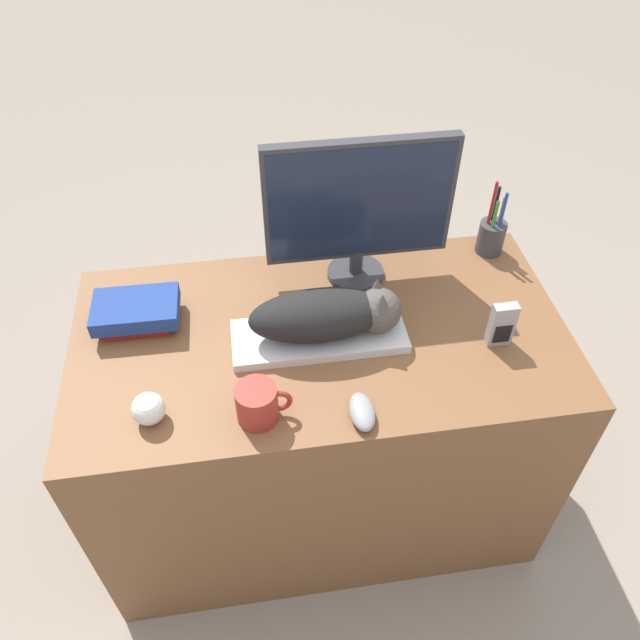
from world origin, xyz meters
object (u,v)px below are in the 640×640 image
object	(u,v)px
cat	(332,314)
phone	(502,325)
monitor	(359,206)
book_stack	(136,312)
baseball	(148,409)
computer_mouse	(362,412)
pen_cup	(491,235)
coffee_mug	(258,404)
keyboard	(319,336)

from	to	relation	value
cat	phone	distance (m)	0.41
monitor	book_stack	bearing A→B (deg)	-170.23
baseball	book_stack	size ratio (longest dim) A/B	0.34
computer_mouse	book_stack	distance (m)	0.62
phone	pen_cup	bearing A→B (deg)	74.13
computer_mouse	coffee_mug	world-z (taller)	coffee_mug
cat	keyboard	bearing A→B (deg)	180.00
phone	book_stack	distance (m)	0.89
cat	computer_mouse	size ratio (longest dim) A/B	3.52
cat	computer_mouse	xyz separation A→B (m)	(0.03, -0.24, -0.07)
computer_mouse	baseball	bearing A→B (deg)	172.26
keyboard	phone	world-z (taller)	phone
cat	monitor	size ratio (longest dim) A/B	0.77
phone	book_stack	bearing A→B (deg)	167.27
cat	pen_cup	world-z (taller)	pen_cup
cat	pen_cup	size ratio (longest dim) A/B	1.63
computer_mouse	cat	bearing A→B (deg)	96.46
cat	baseball	distance (m)	0.47
coffee_mug	phone	distance (m)	0.61
cat	monitor	bearing A→B (deg)	65.25
monitor	computer_mouse	size ratio (longest dim) A/B	4.57
book_stack	coffee_mug	bearing A→B (deg)	-50.37
coffee_mug	book_stack	xyz separation A→B (m)	(-0.28, 0.33, -0.01)
keyboard	monitor	distance (m)	0.34
keyboard	monitor	bearing A→B (deg)	59.10
keyboard	baseball	size ratio (longest dim) A/B	5.83
monitor	coffee_mug	size ratio (longest dim) A/B	3.87
coffee_mug	pen_cup	world-z (taller)	pen_cup
monitor	computer_mouse	bearing A→B (deg)	-99.16
monitor	baseball	bearing A→B (deg)	-142.61
coffee_mug	computer_mouse	bearing A→B (deg)	-8.65
cat	book_stack	distance (m)	0.49
coffee_mug	book_stack	size ratio (longest dim) A/B	0.58
computer_mouse	baseball	world-z (taller)	baseball
monitor	cat	bearing A→B (deg)	-114.75
cat	baseball	xyz separation A→B (m)	(-0.43, -0.18, -0.05)
keyboard	pen_cup	bearing A→B (deg)	27.60
monitor	phone	distance (m)	0.45
coffee_mug	book_stack	bearing A→B (deg)	129.63
keyboard	computer_mouse	bearing A→B (deg)	-76.56
monitor	pen_cup	size ratio (longest dim) A/B	2.12
baseball	coffee_mug	bearing A→B (deg)	-6.87
phone	book_stack	size ratio (longest dim) A/B	0.57
keyboard	coffee_mug	distance (m)	0.27
monitor	baseball	size ratio (longest dim) A/B	6.55
cat	baseball	bearing A→B (deg)	-156.93
pen_cup	monitor	bearing A→B (deg)	-172.37
computer_mouse	book_stack	size ratio (longest dim) A/B	0.49
monitor	coffee_mug	bearing A→B (deg)	-124.38
cat	computer_mouse	distance (m)	0.25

